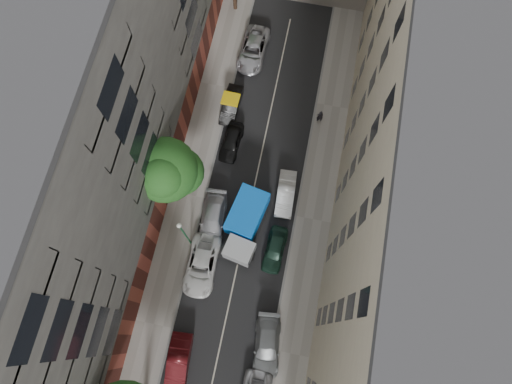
% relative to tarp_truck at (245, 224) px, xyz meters
% --- Properties ---
extents(ground, '(120.00, 120.00, 0.00)m').
position_rel_tarp_truck_xyz_m(ground, '(-0.01, 1.92, -1.53)').
color(ground, '#4C4C49').
rests_on(ground, ground).
extents(road_surface, '(8.00, 44.00, 0.02)m').
position_rel_tarp_truck_xyz_m(road_surface, '(-0.01, 1.92, -1.52)').
color(road_surface, black).
rests_on(road_surface, ground).
extents(sidewalk_left, '(3.00, 44.00, 0.15)m').
position_rel_tarp_truck_xyz_m(sidewalk_left, '(-5.51, 1.92, -1.46)').
color(sidewalk_left, gray).
rests_on(sidewalk_left, ground).
extents(sidewalk_right, '(3.00, 44.00, 0.15)m').
position_rel_tarp_truck_xyz_m(sidewalk_right, '(5.49, 1.92, -1.46)').
color(sidewalk_right, gray).
rests_on(sidewalk_right, ground).
extents(building_left, '(8.00, 44.00, 20.00)m').
position_rel_tarp_truck_xyz_m(building_left, '(-11.01, 1.92, 8.47)').
color(building_left, '#464441').
rests_on(building_left, ground).
extents(building_right, '(8.00, 44.00, 20.00)m').
position_rel_tarp_truck_xyz_m(building_right, '(10.99, 1.92, 8.47)').
color(building_right, '#C4B698').
rests_on(building_right, ground).
extents(tarp_truck, '(3.47, 6.41, 2.78)m').
position_rel_tarp_truck_xyz_m(tarp_truck, '(0.00, 0.00, 0.00)').
color(tarp_truck, black).
rests_on(tarp_truck, ground).
extents(car_left_1, '(1.93, 4.64, 1.49)m').
position_rel_tarp_truck_xyz_m(car_left_1, '(-2.81, -11.48, -0.78)').
color(car_left_1, '#4B0F12').
rests_on(car_left_1, ground).
extents(car_left_2, '(2.53, 5.32, 1.47)m').
position_rel_tarp_truck_xyz_m(car_left_2, '(-2.81, -3.88, -0.80)').
color(car_left_2, silver).
rests_on(car_left_2, ground).
extents(car_left_3, '(2.41, 5.21, 1.47)m').
position_rel_tarp_truck_xyz_m(car_left_3, '(-2.81, 0.01, -0.80)').
color(car_left_3, '#B6B5BA').
rests_on(car_left_3, ground).
extents(car_left_4, '(1.80, 4.00, 1.34)m').
position_rel_tarp_truck_xyz_m(car_left_4, '(-2.81, 7.32, -0.86)').
color(car_left_4, black).
rests_on(car_left_4, ground).
extents(car_left_5, '(1.54, 4.07, 1.33)m').
position_rel_tarp_truck_xyz_m(car_left_5, '(-3.61, 10.92, -0.87)').
color(car_left_5, black).
rests_on(car_left_5, ground).
extents(car_left_6, '(2.62, 5.38, 1.47)m').
position_rel_tarp_truck_xyz_m(car_left_6, '(-2.81, 17.01, -0.79)').
color(car_left_6, '#B3B3B8').
rests_on(car_left_6, ground).
extents(car_right_1, '(2.56, 5.12, 1.43)m').
position_rel_tarp_truck_xyz_m(car_right_1, '(3.59, -8.88, -0.82)').
color(car_right_1, gray).
rests_on(car_right_1, ground).
extents(car_right_2, '(1.80, 4.08, 1.37)m').
position_rel_tarp_truck_xyz_m(car_right_2, '(2.79, -1.39, -0.85)').
color(car_right_2, '#153024').
rests_on(car_right_2, ground).
extents(car_right_3, '(1.68, 4.25, 1.38)m').
position_rel_tarp_truck_xyz_m(car_right_3, '(2.79, 3.52, -0.84)').
color(car_right_3, silver).
rests_on(car_right_3, ground).
extents(tree_mid, '(5.29, 5.01, 8.32)m').
position_rel_tarp_truck_xyz_m(tree_mid, '(-6.32, 1.79, 4.13)').
color(tree_mid, '#382619').
rests_on(tree_mid, sidewalk_left).
extents(lamp_post, '(0.36, 0.36, 6.41)m').
position_rel_tarp_truck_xyz_m(lamp_post, '(-4.21, -2.15, 2.57)').
color(lamp_post, '#1A5D33').
rests_on(lamp_post, sidewalk_left).
extents(pedestrian, '(0.68, 0.53, 1.66)m').
position_rel_tarp_truck_xyz_m(pedestrian, '(4.49, 11.20, -0.55)').
color(pedestrian, black).
rests_on(pedestrian, sidewalk_right).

